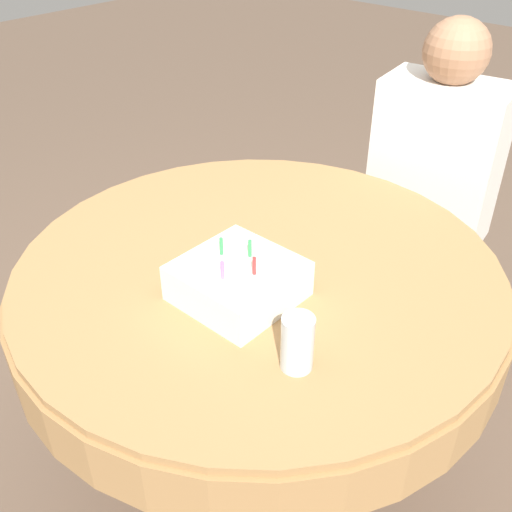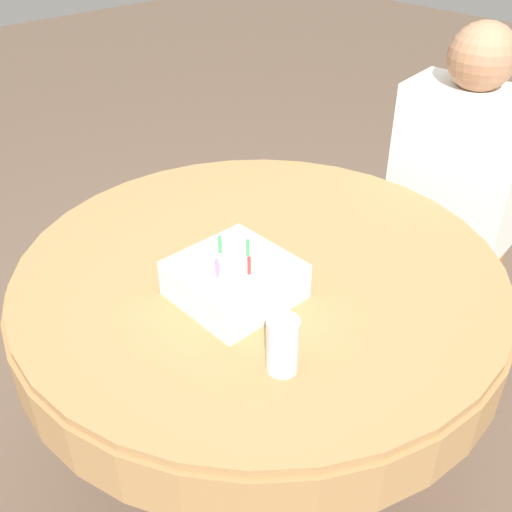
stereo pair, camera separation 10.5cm
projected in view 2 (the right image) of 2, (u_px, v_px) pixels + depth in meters
The scene contains 6 objects.
ground_plane at pixel (259, 459), 1.88m from camera, with size 12.00×12.00×0.00m, color brown.
dining_table at pixel (260, 292), 1.51m from camera, with size 1.20×1.20×0.75m.
chair at pixel (453, 224), 2.11m from camera, with size 0.42×0.42×0.90m.
person at pixel (456, 174), 1.93m from camera, with size 0.42×0.36×1.19m.
birthday_cake at pixel (235, 280), 1.33m from camera, with size 0.24×0.24×0.13m.
drinking_glass at pixel (283, 345), 1.13m from camera, with size 0.06×0.06×0.12m.
Camera 2 is at (0.87, -0.82, 1.58)m, focal length 42.00 mm.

